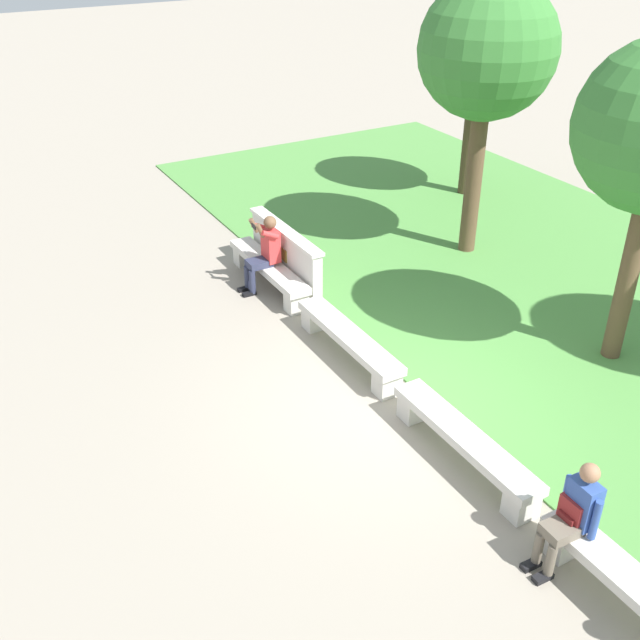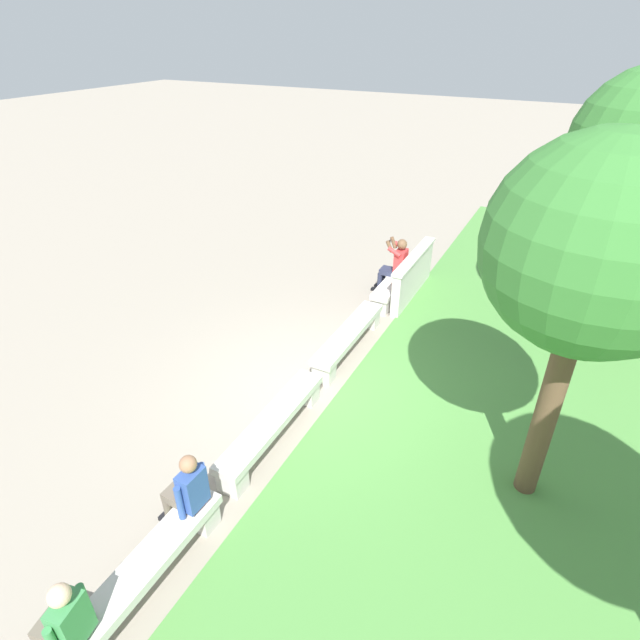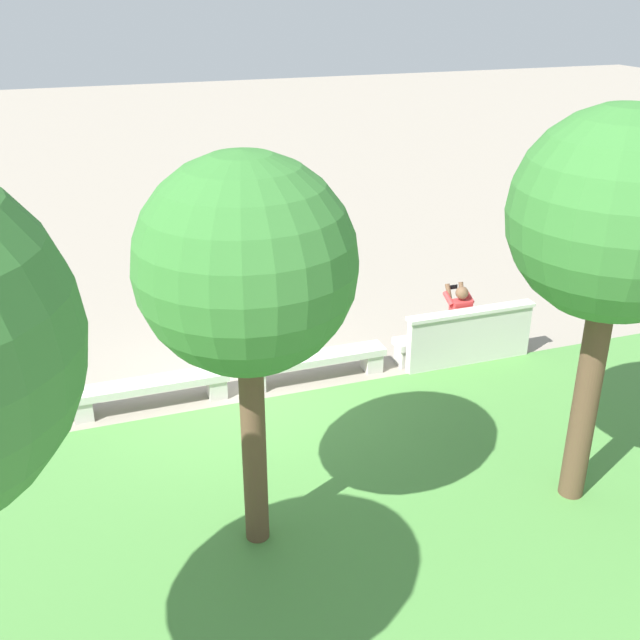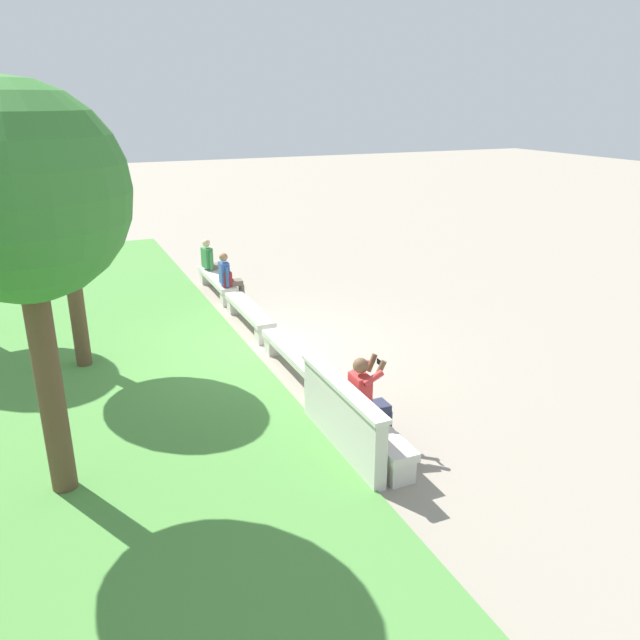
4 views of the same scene
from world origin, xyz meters
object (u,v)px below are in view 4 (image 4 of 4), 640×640
at_px(bench_far, 217,282).
at_px(backpack, 227,279).
at_px(bench_near, 294,357).
at_px(person_photographer, 367,395).
at_px(person_distant, 229,277).
at_px(tree_behind_wall, 59,178).
at_px(bench_main, 363,424).
at_px(bench_mid, 249,313).
at_px(tree_far_back, 19,197).
at_px(person_companion, 211,261).

bearing_deg(bench_far, backpack, -179.62).
bearing_deg(bench_near, person_photographer, -178.30).
bearing_deg(person_distant, tree_behind_wall, 125.67).
relative_size(bench_main, bench_near, 1.00).
xyz_separation_m(bench_mid, person_distant, (1.74, -0.07, 0.36)).
relative_size(bench_near, bench_far, 1.00).
distance_m(bench_near, backpack, 4.37).
bearing_deg(person_distant, backpack, 121.48).
bearing_deg(bench_near, tree_far_back, 118.19).
bearing_deg(person_photographer, backpack, 0.59).
relative_size(bench_main, tree_behind_wall, 0.52).
xyz_separation_m(person_photographer, person_companion, (8.70, 0.01, -0.06)).
xyz_separation_m(person_companion, tree_behind_wall, (-4.19, 3.51, 2.74)).
bearing_deg(person_photographer, bench_mid, 0.84).
height_order(bench_mid, tree_behind_wall, tree_behind_wall).
xyz_separation_m(bench_far, person_distant, (-0.92, -0.07, 0.36)).
xyz_separation_m(person_photographer, tree_behind_wall, (4.50, 3.52, 2.68)).
height_order(bench_near, tree_far_back, tree_far_back).
xyz_separation_m(bench_far, tree_far_back, (-7.44, 3.96, 3.36)).
bearing_deg(backpack, person_distant, -58.52).
xyz_separation_m(bench_near, tree_far_back, (-2.12, 3.96, 3.36)).
bearing_deg(bench_far, bench_main, 180.00).
xyz_separation_m(bench_near, person_photographer, (-2.62, -0.08, 0.43)).
xyz_separation_m(bench_mid, tree_behind_wall, (-0.78, 3.44, 3.11)).
bearing_deg(bench_main, person_distant, -0.54).
distance_m(bench_main, person_companion, 8.74).
height_order(bench_near, bench_far, same).
bearing_deg(bench_main, bench_mid, 0.00).
distance_m(person_distant, person_companion, 1.68).
bearing_deg(tree_behind_wall, person_companion, -39.89).
relative_size(bench_mid, person_companion, 1.90).
bearing_deg(tree_far_back, bench_main, -97.72).
height_order(bench_main, tree_far_back, tree_far_back).
bearing_deg(bench_near, bench_far, 0.00).
bearing_deg(tree_far_back, bench_mid, -39.63).
xyz_separation_m(person_companion, backpack, (-1.71, 0.06, -0.05)).
height_order(person_companion, backpack, person_companion).
xyz_separation_m(bench_main, tree_behind_wall, (4.54, 3.44, 3.11)).
xyz_separation_m(bench_near, backpack, (4.36, -0.01, 0.31)).
bearing_deg(backpack, person_companion, -1.96).
distance_m(bench_far, backpack, 1.01).
height_order(bench_near, person_distant, person_distant).
bearing_deg(person_photographer, tree_behind_wall, 38.01).
bearing_deg(person_distant, bench_main, 179.46).
bearing_deg(backpack, bench_main, 179.95).
xyz_separation_m(bench_mid, backpack, (1.70, -0.01, 0.31)).
xyz_separation_m(bench_far, tree_behind_wall, (-3.44, 3.44, 3.11)).
relative_size(backpack, tree_behind_wall, 0.09).
height_order(person_distant, backpack, person_distant).
xyz_separation_m(person_photographer, person_distant, (7.02, 0.01, -0.06)).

